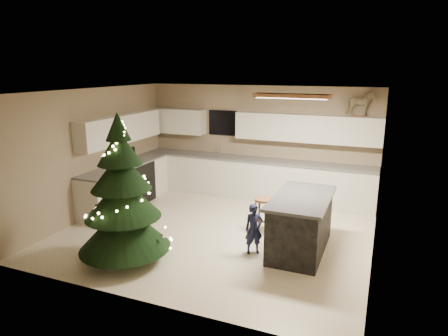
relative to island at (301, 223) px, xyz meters
The scene contains 8 objects.
ground_plane 1.68m from the island, behind, with size 5.50×5.50×0.00m, color beige.
room_shell 2.04m from the island, behind, with size 5.52×5.02×2.61m.
cabinetry 3.13m from the island, 143.71° to the left, with size 5.50×3.20×2.00m.
island is the anchor object (origin of this frame).
bar_stool 0.93m from the island, 147.70° to the left, with size 0.34×0.34×0.66m.
christmas_tree 2.91m from the island, 150.69° to the right, with size 1.48×1.43×2.37m.
toddler 0.80m from the island, 150.21° to the right, with size 0.31×0.20×0.85m, color black.
rocking_horse 3.16m from the island, 76.01° to the left, with size 0.66×0.46×0.53m.
Camera 1 is at (2.76, -6.42, 3.00)m, focal length 32.00 mm.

